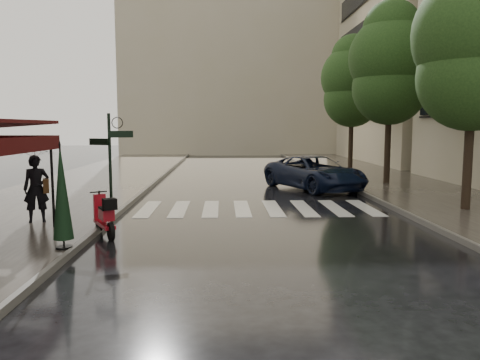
{
  "coord_description": "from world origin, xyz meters",
  "views": [
    {
      "loc": [
        1.79,
        -9.54,
        2.75
      ],
      "look_at": [
        2.24,
        2.24,
        1.4
      ],
      "focal_mm": 35.0,
      "sensor_mm": 36.0,
      "label": 1
    }
  ],
  "objects": [
    {
      "name": "sidewalk_near",
      "position": [
        -4.5,
        12.0,
        0.06
      ],
      "size": [
        6.0,
        60.0,
        0.12
      ],
      "primitive_type": "cube",
      "color": "#38332D",
      "rests_on": "ground"
    },
    {
      "name": "haussmann_far",
      "position": [
        16.5,
        26.0,
        9.25
      ],
      "size": [
        8.0,
        16.0,
        18.5
      ],
      "primitive_type": "cube",
      "color": "tan",
      "rests_on": "ground"
    },
    {
      "name": "tree_far",
      "position": [
        9.7,
        19.0,
        5.46
      ],
      "size": [
        3.8,
        3.8,
        8.16
      ],
      "color": "black",
      "rests_on": "sidewalk_far"
    },
    {
      "name": "curb_far",
      "position": [
        7.45,
        12.0,
        0.07
      ],
      "size": [
        0.12,
        60.0,
        0.16
      ],
      "primitive_type": "cube",
      "color": "#595651",
      "rests_on": "ground"
    },
    {
      "name": "scooter",
      "position": [
        -1.16,
        2.12,
        0.5
      ],
      "size": [
        0.92,
        1.49,
        1.07
      ],
      "rotation": [
        0.0,
        0.0,
        0.49
      ],
      "color": "black",
      "rests_on": "ground"
    },
    {
      "name": "tree_mid",
      "position": [
        9.5,
        12.0,
        5.59
      ],
      "size": [
        3.8,
        3.8,
        8.34
      ],
      "color": "black",
      "rests_on": "sidewalk_far"
    },
    {
      "name": "ground",
      "position": [
        0.0,
        0.0,
        0.0
      ],
      "size": [
        120.0,
        120.0,
        0.0
      ],
      "primitive_type": "plane",
      "color": "black",
      "rests_on": "ground"
    },
    {
      "name": "parasol_back",
      "position": [
        -1.65,
        0.5,
        1.35
      ],
      "size": [
        0.43,
        0.43,
        2.29
      ],
      "color": "black",
      "rests_on": "sidewalk_near"
    },
    {
      "name": "curb_near",
      "position": [
        -1.45,
        12.0,
        0.07
      ],
      "size": [
        0.12,
        60.0,
        0.16
      ],
      "primitive_type": "cube",
      "color": "#595651",
      "rests_on": "ground"
    },
    {
      "name": "signpost",
      "position": [
        -1.19,
        3.0,
        1.83
      ],
      "size": [
        1.17,
        0.29,
        3.1
      ],
      "color": "black",
      "rests_on": "ground"
    },
    {
      "name": "backdrop_building",
      "position": [
        3.0,
        38.0,
        10.0
      ],
      "size": [
        22.0,
        6.0,
        20.0
      ],
      "primitive_type": "cube",
      "color": "tan",
      "rests_on": "ground"
    },
    {
      "name": "parked_car",
      "position": [
        5.83,
        10.75,
        0.73
      ],
      "size": [
        4.41,
        5.81,
        1.47
      ],
      "primitive_type": "imported",
      "rotation": [
        0.0,
        0.0,
        0.43
      ],
      "color": "black",
      "rests_on": "ground"
    },
    {
      "name": "pedestrian_with_umbrella",
      "position": [
        -3.34,
        3.44,
        1.82
      ],
      "size": [
        1.4,
        1.42,
        2.56
      ],
      "rotation": [
        0.0,
        0.0,
        0.34
      ],
      "color": "black",
      "rests_on": "sidewalk_near"
    },
    {
      "name": "tree_near",
      "position": [
        9.6,
        5.0,
        5.32
      ],
      "size": [
        3.8,
        3.8,
        7.99
      ],
      "color": "black",
      "rests_on": "sidewalk_far"
    },
    {
      "name": "crosswalk",
      "position": [
        2.98,
        6.0,
        0.01
      ],
      "size": [
        7.85,
        3.2,
        0.01
      ],
      "color": "silver",
      "rests_on": "ground"
    },
    {
      "name": "sidewalk_far",
      "position": [
        10.25,
        12.0,
        0.06
      ],
      "size": [
        5.5,
        60.0,
        0.12
      ],
      "primitive_type": "cube",
      "color": "#38332D",
      "rests_on": "ground"
    }
  ]
}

